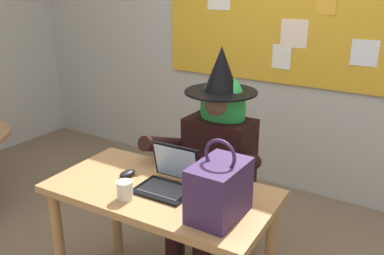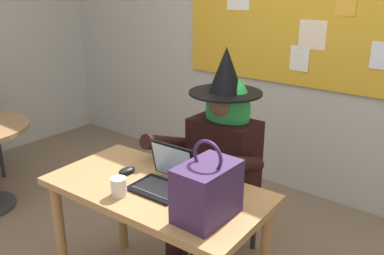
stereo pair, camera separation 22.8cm
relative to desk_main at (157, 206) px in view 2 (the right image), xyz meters
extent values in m
cube|color=#B2B2AD|center=(0.05, 1.81, 0.77)|extent=(5.98, 0.10, 2.79)
cube|color=gold|center=(0.05, 1.75, 0.92)|extent=(2.40, 0.02, 1.20)
cube|color=white|center=(-0.04, 1.74, 0.55)|extent=(0.18, 0.01, 0.20)
cube|color=#F4E0C6|center=(0.06, 1.74, 0.74)|extent=(0.22, 0.01, 0.22)
cube|color=#A37547|center=(0.00, 0.00, 0.10)|extent=(1.22, 0.67, 0.04)
cylinder|color=#A37547|center=(-0.52, -0.27, -0.28)|extent=(0.06, 0.06, 0.70)
cylinder|color=#A37547|center=(-0.55, 0.22, -0.28)|extent=(0.06, 0.06, 0.70)
cube|color=#4C1E19|center=(0.02, 0.59, -0.21)|extent=(0.45, 0.45, 0.04)
cube|color=#4C1E19|center=(0.00, 0.78, 0.03)|extent=(0.38, 0.07, 0.45)
cylinder|color=#262628|center=(0.20, 0.43, -0.43)|extent=(0.04, 0.04, 0.39)
cylinder|color=#262628|center=(-0.14, 0.40, -0.43)|extent=(0.04, 0.04, 0.39)
cylinder|color=#262628|center=(0.17, 0.77, -0.43)|extent=(0.04, 0.04, 0.39)
cylinder|color=#262628|center=(-0.17, 0.74, -0.43)|extent=(0.04, 0.04, 0.39)
cylinder|color=black|center=(-0.08, 0.23, -0.41)|extent=(0.11, 0.11, 0.43)
cylinder|color=black|center=(0.12, 0.40, -0.16)|extent=(0.15, 0.42, 0.15)
cylinder|color=black|center=(-0.08, 0.40, -0.16)|extent=(0.15, 0.42, 0.15)
cube|color=black|center=(0.02, 0.61, 0.07)|extent=(0.42, 0.26, 0.52)
cylinder|color=black|center=(0.27, 0.38, 0.18)|extent=(0.09, 0.46, 0.24)
cylinder|color=black|center=(-0.23, 0.38, 0.18)|extent=(0.09, 0.46, 0.24)
sphere|color=brown|center=(0.02, 0.61, 0.43)|extent=(0.20, 0.20, 0.20)
ellipsoid|color=green|center=(0.02, 0.64, 0.39)|extent=(0.30, 0.22, 0.44)
cylinder|color=black|center=(0.02, 0.61, 0.50)|extent=(0.45, 0.45, 0.01)
cone|color=black|center=(0.02, 0.61, 0.64)|extent=(0.21, 0.21, 0.27)
cube|color=black|center=(0.04, -0.02, 0.12)|extent=(0.29, 0.22, 0.01)
cube|color=#333338|center=(0.04, -0.02, 0.13)|extent=(0.25, 0.16, 0.00)
cube|color=black|center=(0.03, 0.10, 0.23)|extent=(0.29, 0.06, 0.21)
cube|color=#99B7E0|center=(0.03, 0.10, 0.23)|extent=(0.25, 0.05, 0.18)
ellipsoid|color=black|center=(-0.24, 0.01, 0.13)|extent=(0.07, 0.11, 0.03)
cube|color=#38234C|center=(0.39, -0.07, 0.25)|extent=(0.20, 0.30, 0.26)
torus|color=#38234C|center=(0.39, -0.07, 0.42)|extent=(0.16, 0.02, 0.16)
cylinder|color=silver|center=(-0.08, -0.18, 0.16)|extent=(0.08, 0.08, 0.09)
cylinder|color=#262628|center=(-2.27, 0.25, -0.43)|extent=(0.04, 0.04, 0.39)
camera|label=1|loc=(1.17, -1.52, 1.13)|focal=38.35mm
camera|label=2|loc=(1.35, -1.39, 1.13)|focal=38.35mm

